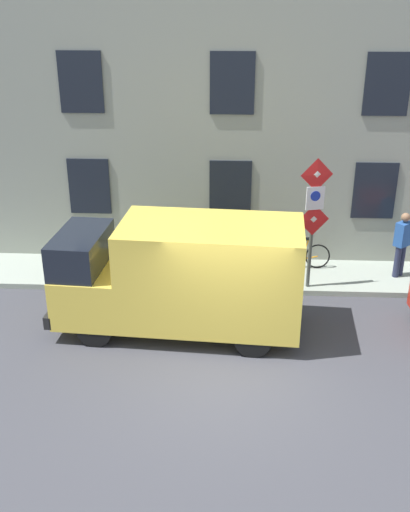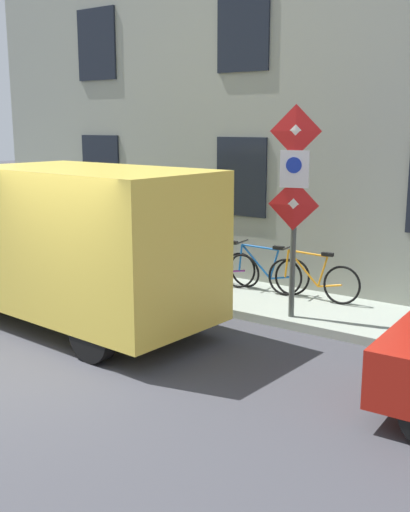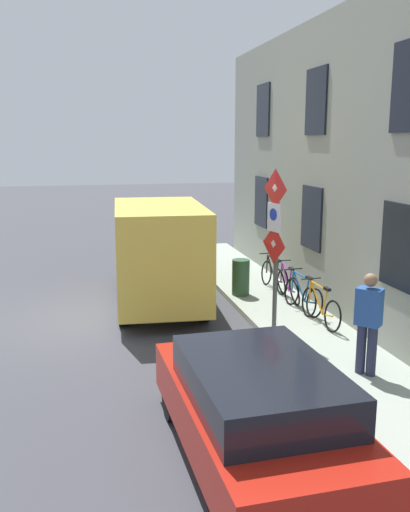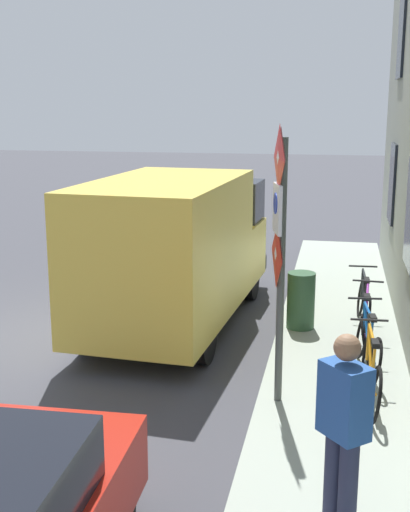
{
  "view_description": "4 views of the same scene",
  "coord_description": "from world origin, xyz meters",
  "views": [
    {
      "loc": [
        -9.78,
        -0.09,
        6.87
      ],
      "look_at": [
        3.14,
        0.57,
        1.09
      ],
      "focal_mm": 41.56,
      "sensor_mm": 36.0,
      "label": 1
    },
    {
      "loc": [
        -4.92,
        -6.34,
        3.13
      ],
      "look_at": [
        2.73,
        -0.87,
        1.12
      ],
      "focal_mm": 43.39,
      "sensor_mm": 36.0,
      "label": 2
    },
    {
      "loc": [
        -0.26,
        -12.2,
        3.93
      ],
      "look_at": [
        2.71,
        0.74,
        1.18
      ],
      "focal_mm": 38.88,
      "sensor_mm": 36.0,
      "label": 3
    },
    {
      "loc": [
        4.15,
        -9.49,
        3.63
      ],
      "look_at": [
        2.25,
        -0.02,
        1.43
      ],
      "focal_mm": 46.93,
      "sensor_mm": 36.0,
      "label": 4
    }
  ],
  "objects": [
    {
      "name": "bicycle_black",
      "position": [
        4.62,
        1.04,
        0.51
      ],
      "size": [
        0.46,
        1.71,
        0.89
      ],
      "rotation": [
        0.0,
        0.0,
        1.62
      ],
      "color": "black",
      "rests_on": "sidewalk_slab"
    },
    {
      "name": "ground_plane",
      "position": [
        0.0,
        0.0,
        0.0
      ],
      "size": [
        80.0,
        80.0,
        0.0
      ],
      "primitive_type": "plane",
      "color": "#3F4046"
    },
    {
      "name": "bicycle_purple",
      "position": [
        4.62,
        0.09,
        0.51
      ],
      "size": [
        0.46,
        1.72,
        0.89
      ],
      "rotation": [
        0.0,
        0.0,
        1.52
      ],
      "color": "black",
      "rests_on": "sidewalk_slab"
    },
    {
      "name": "sidewalk_slab",
      "position": [
        4.23,
        0.0,
        0.07
      ],
      "size": [
        1.88,
        15.62,
        0.14
      ],
      "primitive_type": "cube",
      "color": "#9CA698",
      "rests_on": "ground_plane"
    },
    {
      "name": "bicycle_orange",
      "position": [
        4.62,
        -1.81,
        0.51
      ],
      "size": [
        0.46,
        1.71,
        0.89
      ],
      "rotation": [
        0.0,
        0.0,
        1.63
      ],
      "color": "black",
      "rests_on": "sidewalk_slab"
    },
    {
      "name": "litter_bin",
      "position": [
        3.64,
        0.77,
        0.59
      ],
      "size": [
        0.44,
        0.44,
        0.9
      ],
      "primitive_type": "cylinder",
      "color": "#2D5133",
      "rests_on": "sidewalk_slab"
    },
    {
      "name": "bicycle_blue",
      "position": [
        4.62,
        -0.86,
        0.51
      ],
      "size": [
        0.46,
        1.72,
        0.89
      ],
      "rotation": [
        0.0,
        0.0,
        1.68
      ],
      "color": "black",
      "rests_on": "sidewalk_slab"
    },
    {
      "name": "sign_post_stacked",
      "position": [
        3.49,
        -1.99,
        2.19
      ],
      "size": [
        0.2,
        0.55,
        3.16
      ],
      "color": "#474C47",
      "rests_on": "sidewalk_slab"
    },
    {
      "name": "delivery_van",
      "position": [
        1.58,
        0.96,
        1.33
      ],
      "size": [
        2.36,
        5.45,
        2.5
      ],
      "rotation": [
        0.0,
        0.0,
        1.5
      ],
      "color": "yellow",
      "rests_on": "ground_plane"
    },
    {
      "name": "building_facade",
      "position": [
        5.52,
        0.0,
        3.35
      ],
      "size": [
        0.75,
        13.62,
        6.71
      ],
      "color": "gray",
      "rests_on": "ground_plane"
    }
  ]
}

